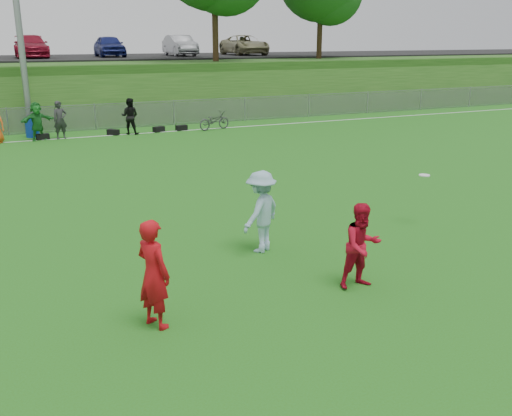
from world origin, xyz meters
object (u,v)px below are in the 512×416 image
player_blue (261,212)px  bicycle (214,121)px  frisbee (424,175)px  player_red_left (154,274)px  recycling_bin (32,127)px  player_red_center (362,246)px

player_blue → bicycle: bearing=-140.4°
player_blue → frisbee: (4.34, 0.06, 0.36)m
player_red_left → recycling_bin: bearing=-24.7°
player_blue → frisbee: size_ratio=6.66×
player_blue → bicycle: player_blue is taller
player_red_left → player_red_center: 3.83m
player_blue → recycling_bin: bearing=-112.3°
player_red_center → player_blue: (-0.92, 2.42, 0.08)m
recycling_bin → player_red_center: bearing=-77.0°
frisbee → recycling_bin: bearing=114.7°
player_blue → recycling_bin: 17.86m
player_blue → frisbee: 4.36m
player_red_left → recycling_bin: size_ratio=2.01×
player_red_left → bicycle: (7.63, 18.50, -0.44)m
player_red_left → player_blue: (2.91, 2.35, -0.01)m
frisbee → bicycle: 16.11m
player_red_left → player_red_center: bearing=-117.8°
player_red_center → frisbee: (3.42, 2.48, 0.44)m
player_red_center → recycling_bin: player_red_center is taller
player_red_center → player_blue: player_blue is taller
player_blue → recycling_bin: size_ratio=1.99×
player_red_center → frisbee: size_ratio=6.04×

